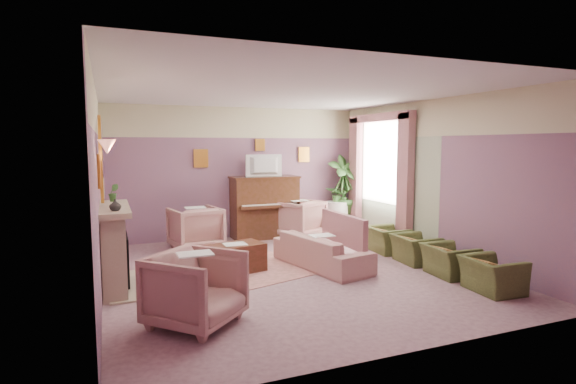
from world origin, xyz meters
name	(u,v)px	position (x,y,z in m)	size (l,w,h in m)	color
floor	(290,272)	(0.00, 0.00, 0.00)	(5.50, 6.00, 0.01)	gray
ceiling	(290,92)	(0.00, 0.00, 2.80)	(5.50, 6.00, 0.01)	silver
wall_back	(238,173)	(0.00, 3.00, 1.40)	(5.50, 0.02, 2.80)	slate
wall_front	(412,209)	(0.00, -3.00, 1.40)	(5.50, 0.02, 2.80)	slate
wall_left	(98,190)	(-2.75, 0.00, 1.40)	(0.02, 6.00, 2.80)	slate
wall_right	(433,179)	(2.75, 0.00, 1.40)	(0.02, 6.00, 2.80)	slate
picture_rail_band	(237,123)	(0.00, 2.99, 2.47)	(5.50, 0.01, 0.65)	beige
stripe_panel	(389,190)	(2.73, 1.30, 1.07)	(0.01, 3.00, 2.15)	#A7B695
fireplace_surround	(113,249)	(-2.59, 0.20, 0.55)	(0.30, 1.40, 1.10)	tan
fireplace_inset	(121,259)	(-2.49, 0.20, 0.40)	(0.18, 0.72, 0.68)	black
fire_ember	(125,271)	(-2.45, 0.20, 0.22)	(0.06, 0.54, 0.10)	#FF6030
mantel_shelf	(114,209)	(-2.56, 0.20, 1.12)	(0.40, 1.55, 0.07)	tan
hearth	(130,285)	(-2.39, 0.20, 0.01)	(0.55, 1.50, 0.02)	tan
mirror_frame	(101,160)	(-2.70, 0.20, 1.80)	(0.04, 0.72, 1.20)	orange
mirror_glass	(103,160)	(-2.67, 0.20, 1.80)	(0.01, 0.60, 1.06)	white
sconce_shade	(107,147)	(-2.62, -0.85, 1.98)	(0.20, 0.20, 0.16)	#FF9474
piano	(265,208)	(0.50, 2.68, 0.65)	(1.40, 0.60, 1.30)	#492918
piano_keyshelf	(270,206)	(0.50, 2.33, 0.72)	(1.30, 0.12, 0.06)	#492918
piano_keys	(270,205)	(0.50, 2.33, 0.76)	(1.20, 0.08, 0.02)	beige
piano_top	(264,177)	(0.50, 2.68, 1.31)	(1.45, 0.65, 0.04)	#492918
television	(265,164)	(0.50, 2.63, 1.60)	(0.80, 0.12, 0.48)	black
print_back_left	(201,158)	(-0.80, 2.96, 1.72)	(0.30, 0.03, 0.38)	orange
print_back_right	(304,155)	(1.55, 2.96, 1.78)	(0.26, 0.03, 0.34)	orange
print_back_mid	(260,145)	(0.50, 2.96, 2.00)	(0.22, 0.03, 0.26)	orange
print_left_wall	(99,171)	(-2.71, -1.20, 1.72)	(0.03, 0.28, 0.36)	orange
window_blind	(382,159)	(2.70, 1.55, 1.70)	(0.03, 1.40, 1.80)	silver
curtain_left	(405,182)	(2.62, 0.63, 1.30)	(0.16, 0.34, 2.60)	#A0646A
curtain_right	(355,176)	(2.62, 2.47, 1.30)	(0.16, 0.34, 2.60)	#A0646A
pelmet	(379,118)	(2.62, 1.55, 2.56)	(0.16, 2.20, 0.16)	#A0646A
mantel_plant	(114,193)	(-2.55, 0.75, 1.29)	(0.16, 0.16, 0.28)	#306027
mantel_vase	(115,205)	(-2.55, -0.30, 1.23)	(0.16, 0.16, 0.16)	beige
area_rug	(234,272)	(-0.84, 0.31, 0.01)	(2.50, 1.80, 0.01)	tan
coffee_table	(232,259)	(-0.87, 0.29, 0.23)	(1.00, 0.50, 0.45)	#4C2417
table_paper	(235,244)	(-0.82, 0.29, 0.46)	(0.35, 0.28, 0.01)	silver
sofa	(322,245)	(0.58, 0.07, 0.37)	(0.61, 1.84, 0.74)	tan
sofa_throw	(343,229)	(0.98, 0.07, 0.60)	(0.09, 1.39, 0.51)	#A0646A
floral_armchair_left	(195,226)	(-1.10, 2.12, 0.46)	(0.87, 0.87, 0.91)	tan
floral_armchair_right	(299,217)	(1.18, 2.38, 0.46)	(0.87, 0.87, 0.91)	tan
floral_armchair_front	(196,285)	(-1.77, -1.56, 0.46)	(0.87, 0.87, 0.91)	tan
olive_chair_a	(492,269)	(2.18, -1.93, 0.32)	(0.52, 0.73, 0.63)	#4B5529
olive_chair_b	(449,255)	(2.18, -1.11, 0.32)	(0.52, 0.73, 0.63)	#4B5529
olive_chair_c	(415,244)	(2.18, -0.29, 0.32)	(0.52, 0.73, 0.63)	#4B5529
olive_chair_d	(387,235)	(2.18, 0.53, 0.32)	(0.52, 0.73, 0.63)	#4B5529
side_table	(336,217)	(2.24, 2.64, 0.35)	(0.52, 0.52, 0.70)	white
side_plant_big	(337,194)	(2.24, 2.64, 0.87)	(0.30, 0.30, 0.34)	#306027
side_plant_small	(343,196)	(2.36, 2.54, 0.84)	(0.16, 0.16, 0.28)	#306027
palm_pot	(343,224)	(2.41, 2.62, 0.17)	(0.34, 0.34, 0.34)	#A56D43
palm_plant	(344,186)	(2.41, 2.62, 1.06)	(0.76, 0.76, 1.44)	#306027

